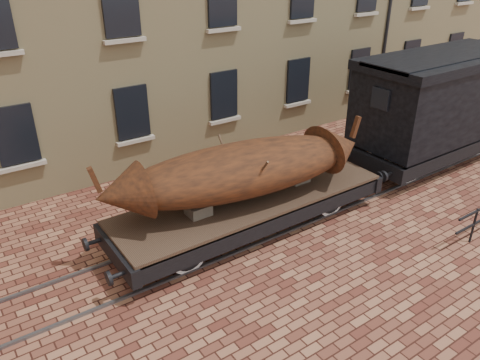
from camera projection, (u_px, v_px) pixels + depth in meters
ground at (289, 214)px, 13.58m from camera, size 90.00×90.00×0.00m
rail_track at (289, 213)px, 13.56m from camera, size 30.00×1.52×0.06m
flatcar_wagon at (251, 203)px, 12.52m from camera, size 8.57×2.32×1.29m
iron_boat at (242, 169)px, 11.87m from camera, size 7.42×2.85×1.75m
goods_van at (442, 96)px, 15.85m from camera, size 7.42×2.70×3.84m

